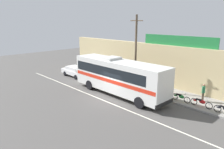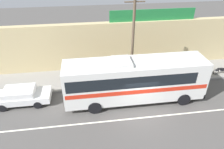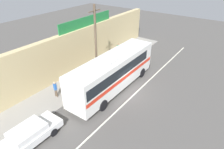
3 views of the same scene
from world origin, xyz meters
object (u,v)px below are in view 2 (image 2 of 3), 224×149
(intercity_bus, at_px, (134,79))
(motorcycle_green, at_px, (202,71))
(parked_car, at_px, (21,96))
(utility_pole, at_px, (133,42))
(pedestrian_near_shop, at_px, (79,71))
(motorcycle_black, at_px, (222,70))
(motorcycle_red, at_px, (163,73))
(pedestrian_by_curb, at_px, (192,60))
(motorcycle_orange, at_px, (185,73))

(intercity_bus, height_order, motorcycle_green, intercity_bus)
(parked_car, relative_size, utility_pole, 0.58)
(intercity_bus, relative_size, motorcycle_green, 5.70)
(intercity_bus, distance_m, pedestrian_near_shop, 5.69)
(parked_car, height_order, motorcycle_green, parked_car)
(intercity_bus, distance_m, motorcycle_black, 9.98)
(motorcycle_red, bearing_deg, motorcycle_green, -2.07)
(parked_car, xyz_separation_m, utility_pole, (9.35, 1.47, 3.48))
(parked_car, distance_m, motorcycle_black, 18.66)
(parked_car, distance_m, pedestrian_by_curb, 16.43)
(parked_car, height_order, motorcycle_red, parked_car)
(utility_pole, bearing_deg, motorcycle_black, 1.55)
(motorcycle_orange, bearing_deg, motorcycle_green, 4.07)
(motorcycle_black, distance_m, pedestrian_near_shop, 13.93)
(intercity_bus, relative_size, motorcycle_orange, 5.96)
(utility_pole, relative_size, motorcycle_black, 4.31)
(parked_car, bearing_deg, motorcycle_green, 6.32)
(motorcycle_green, relative_size, pedestrian_by_curb, 1.17)
(parked_car, height_order, motorcycle_black, parked_car)
(motorcycle_green, height_order, motorcycle_orange, same)
(intercity_bus, xyz_separation_m, pedestrian_by_curb, (7.05, 4.11, -0.96))
(motorcycle_orange, height_order, motorcycle_black, same)
(intercity_bus, distance_m, utility_pole, 3.17)
(motorcycle_orange, distance_m, pedestrian_near_shop, 10.08)
(utility_pole, distance_m, motorcycle_orange, 6.50)
(motorcycle_green, xyz_separation_m, pedestrian_by_curb, (-0.48, 1.44, 0.54))
(intercity_bus, height_order, utility_pole, utility_pole)
(utility_pole, relative_size, motorcycle_orange, 4.23)
(pedestrian_near_shop, bearing_deg, intercity_bus, -39.05)
(motorcycle_black, relative_size, pedestrian_near_shop, 1.14)
(motorcycle_orange, relative_size, pedestrian_near_shop, 1.16)
(utility_pole, bearing_deg, parked_car, -171.06)
(parked_car, relative_size, motorcycle_orange, 2.46)
(motorcycle_green, bearing_deg, motorcycle_black, -3.24)
(parked_car, xyz_separation_m, pedestrian_near_shop, (4.69, 2.69, 0.33))
(motorcycle_red, height_order, pedestrian_near_shop, pedestrian_near_shop)
(motorcycle_red, bearing_deg, pedestrian_by_curb, 20.64)
(intercity_bus, bearing_deg, pedestrian_by_curb, 30.24)
(intercity_bus, relative_size, motorcycle_black, 6.07)
(motorcycle_green, bearing_deg, utility_pole, -177.12)
(pedestrian_by_curb, height_order, pedestrian_near_shop, pedestrian_by_curb)
(pedestrian_by_curb, bearing_deg, motorcycle_black, -31.98)
(intercity_bus, bearing_deg, parked_car, 174.72)
(motorcycle_red, bearing_deg, intercity_bus, -142.08)
(utility_pole, relative_size, pedestrian_near_shop, 4.92)
(intercity_bus, bearing_deg, motorcycle_red, 37.92)
(motorcycle_black, height_order, pedestrian_by_curb, pedestrian_by_curb)
(utility_pole, distance_m, motorcycle_green, 8.11)
(motorcycle_red, bearing_deg, motorcycle_orange, -7.61)
(motorcycle_black, bearing_deg, pedestrian_near_shop, 175.99)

